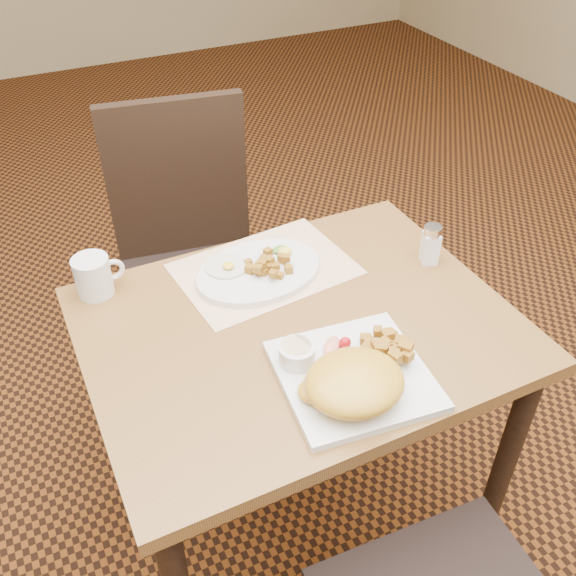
% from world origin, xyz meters
% --- Properties ---
extents(ground, '(8.00, 8.00, 0.00)m').
position_xyz_m(ground, '(0.00, 0.00, 0.00)').
color(ground, black).
rests_on(ground, ground).
extents(table, '(0.90, 0.70, 0.75)m').
position_xyz_m(table, '(0.00, 0.00, 0.64)').
color(table, brown).
rests_on(table, ground).
extents(chair_far, '(0.48, 0.49, 0.97)m').
position_xyz_m(chair_far, '(-0.04, 0.66, 0.54)').
color(chair_far, black).
rests_on(chair_far, ground).
extents(placemat, '(0.43, 0.32, 0.00)m').
position_xyz_m(placemat, '(0.01, 0.21, 0.75)').
color(placemat, white).
rests_on(placemat, table).
extents(plate_square, '(0.31, 0.31, 0.02)m').
position_xyz_m(plate_square, '(0.02, -0.19, 0.76)').
color(plate_square, silver).
rests_on(plate_square, table).
extents(plate_oval, '(0.33, 0.26, 0.02)m').
position_xyz_m(plate_oval, '(-0.01, 0.19, 0.76)').
color(plate_oval, silver).
rests_on(plate_oval, placemat).
extents(hollandaise_mound, '(0.19, 0.17, 0.07)m').
position_xyz_m(hollandaise_mound, '(-0.01, -0.24, 0.80)').
color(hollandaise_mound, gold).
rests_on(hollandaise_mound, plate_square).
extents(ramekin, '(0.07, 0.07, 0.04)m').
position_xyz_m(ramekin, '(-0.06, -0.11, 0.79)').
color(ramekin, silver).
rests_on(ramekin, plate_square).
extents(garnish_sq, '(0.07, 0.06, 0.03)m').
position_xyz_m(garnish_sq, '(0.02, -0.12, 0.78)').
color(garnish_sq, '#387223').
rests_on(garnish_sq, plate_square).
extents(fried_egg, '(0.10, 0.10, 0.02)m').
position_xyz_m(fried_egg, '(-0.07, 0.23, 0.77)').
color(fried_egg, white).
rests_on(fried_egg, plate_oval).
extents(garnish_ov, '(0.04, 0.05, 0.02)m').
position_xyz_m(garnish_ov, '(0.07, 0.22, 0.78)').
color(garnish_ov, '#387223').
rests_on(garnish_ov, plate_oval).
extents(salt_shaker, '(0.05, 0.05, 0.10)m').
position_xyz_m(salt_shaker, '(0.38, 0.06, 0.80)').
color(salt_shaker, white).
rests_on(salt_shaker, table).
extents(coffee_mug, '(0.11, 0.08, 0.09)m').
position_xyz_m(coffee_mug, '(-0.36, 0.29, 0.80)').
color(coffee_mug, silver).
rests_on(coffee_mug, table).
extents(home_fries_sq, '(0.12, 0.12, 0.04)m').
position_xyz_m(home_fries_sq, '(0.10, -0.17, 0.79)').
color(home_fries_sq, '#A9721B').
rests_on(home_fries_sq, plate_square).
extents(home_fries_ov, '(0.11, 0.10, 0.03)m').
position_xyz_m(home_fries_ov, '(0.01, 0.18, 0.78)').
color(home_fries_ov, '#A9721B').
rests_on(home_fries_ov, plate_oval).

